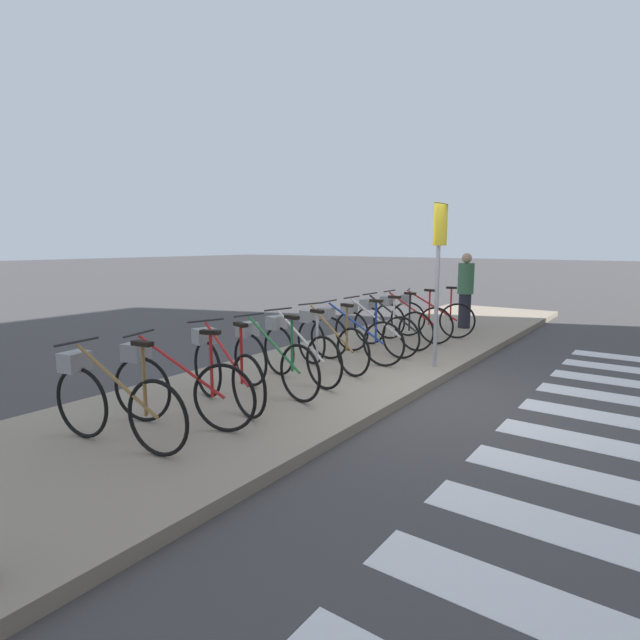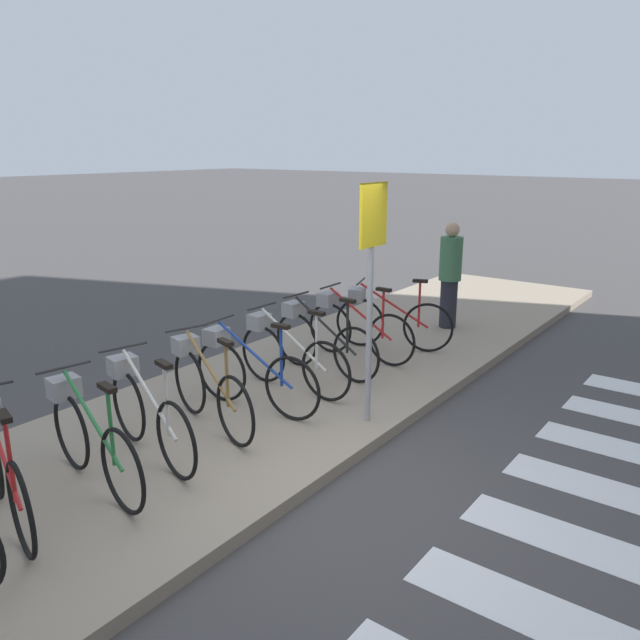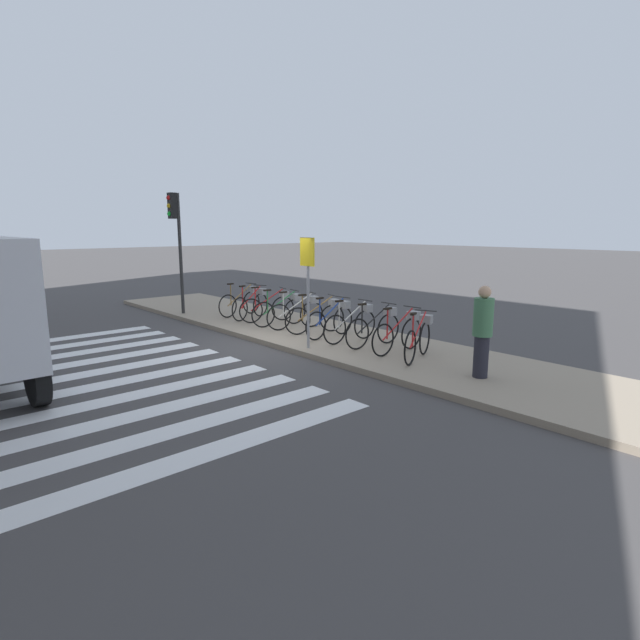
{
  "view_description": "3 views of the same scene",
  "coord_description": "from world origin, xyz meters",
  "views": [
    {
      "loc": [
        -5.79,
        -2.55,
        1.94
      ],
      "look_at": [
        -0.34,
        1.36,
        0.91
      ],
      "focal_mm": 28.0,
      "sensor_mm": 36.0,
      "label": 1
    },
    {
      "loc": [
        -3.89,
        -2.84,
        2.83
      ],
      "look_at": [
        0.82,
        0.68,
        1.19
      ],
      "focal_mm": 35.0,
      "sensor_mm": 36.0,
      "label": 2
    },
    {
      "loc": [
        9.23,
        -6.6,
        2.72
      ],
      "look_at": [
        0.64,
        1.08,
        0.58
      ],
      "focal_mm": 28.0,
      "sensor_mm": 36.0,
      "label": 3
    }
  ],
  "objects": [
    {
      "name": "pedestrian",
      "position": [
        4.79,
        1.16,
        0.97
      ],
      "size": [
        0.34,
        0.34,
        1.62
      ],
      "color": "#23232D",
      "rests_on": "sidewalk"
    },
    {
      "name": "parked_bicycle_7",
      "position": [
        1.31,
        1.51,
        0.56
      ],
      "size": [
        0.46,
        1.63,
        1.0
      ],
      "color": "black",
      "rests_on": "sidewalk"
    },
    {
      "name": "parked_bicycle_4",
      "position": [
        -0.68,
        1.51,
        0.56
      ],
      "size": [
        0.53,
        1.6,
        1.0
      ],
      "color": "black",
      "rests_on": "sidewalk"
    },
    {
      "name": "parked_bicycle_6",
      "position": [
        0.63,
        1.49,
        0.56
      ],
      "size": [
        0.46,
        1.63,
        1.0
      ],
      "color": "black",
      "rests_on": "sidewalk"
    },
    {
      "name": "parked_bicycle_2",
      "position": [
        -1.98,
        1.55,
        0.56
      ],
      "size": [
        0.59,
        1.58,
        1.0
      ],
      "color": "black",
      "rests_on": "sidewalk"
    },
    {
      "name": "road_crosswalk",
      "position": [
        -0.0,
        -5.14,
        0.0
      ],
      "size": [
        8.55,
        8.0,
        0.01
      ],
      "color": "silver",
      "rests_on": "ground_plane"
    },
    {
      "name": "sidewalk",
      "position": [
        0.0,
        1.52,
        0.06
      ],
      "size": [
        17.7,
        3.05,
        0.12
      ],
      "color": "gray",
      "rests_on": "ground_plane"
    },
    {
      "name": "parked_bicycle_5",
      "position": [
        0.07,
        1.53,
        0.56
      ],
      "size": [
        0.6,
        1.58,
        1.0
      ],
      "color": "black",
      "rests_on": "sidewalk"
    },
    {
      "name": "parked_bicycle_10",
      "position": [
        3.3,
        1.37,
        0.56
      ],
      "size": [
        0.68,
        1.55,
        1.0
      ],
      "color": "black",
      "rests_on": "sidewalk"
    },
    {
      "name": "traffic_light",
      "position": [
        -4.87,
        0.24,
        2.71
      ],
      "size": [
        0.24,
        0.4,
        3.61
      ],
      "color": "#2D2D2D",
      "rests_on": "sidewalk"
    },
    {
      "name": "ground_plane",
      "position": [
        0.0,
        0.0,
        0.0
      ],
      "size": [
        120.0,
        120.0,
        0.0
      ],
      "primitive_type": "plane",
      "color": "#423F3F"
    },
    {
      "name": "parked_bicycle_0",
      "position": [
        -3.37,
        1.52,
        0.56
      ],
      "size": [
        0.46,
        1.62,
        1.0
      ],
      "color": "black",
      "rests_on": "sidewalk"
    },
    {
      "name": "parked_bicycle_3",
      "position": [
        -1.3,
        1.45,
        0.56
      ],
      "size": [
        0.46,
        1.62,
        1.0
      ],
      "color": "black",
      "rests_on": "sidewalk"
    },
    {
      "name": "parked_bicycle_1",
      "position": [
        -2.72,
        1.45,
        0.56
      ],
      "size": [
        0.63,
        1.57,
        1.0
      ],
      "color": "black",
      "rests_on": "sidewalk"
    },
    {
      "name": "sign_post",
      "position": [
        1.13,
        0.29,
        1.75
      ],
      "size": [
        0.44,
        0.07,
        2.39
      ],
      "color": "#99999E",
      "rests_on": "sidewalk"
    },
    {
      "name": "parked_bicycle_9",
      "position": [
        2.7,
        1.52,
        0.56
      ],
      "size": [
        0.46,
        1.63,
        1.0
      ],
      "color": "black",
      "rests_on": "sidewalk"
    },
    {
      "name": "parked_bicycle_8",
      "position": [
        1.98,
        1.55,
        0.56
      ],
      "size": [
        0.46,
        1.63,
        1.0
      ],
      "color": "black",
      "rests_on": "sidewalk"
    }
  ]
}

